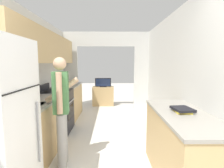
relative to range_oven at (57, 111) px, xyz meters
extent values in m
cube|color=silver|center=(-0.34, -1.07, 0.78)|extent=(0.06, 6.96, 2.50)
cube|color=tan|center=(-0.15, -0.02, 1.38)|extent=(0.32, 3.43, 0.65)
cube|color=silver|center=(2.44, -1.07, 0.78)|extent=(0.06, 6.96, 2.50)
cube|color=silver|center=(-0.18, 1.84, 0.56)|extent=(0.65, 0.06, 2.05)
cube|color=silver|center=(2.29, 1.84, 0.56)|extent=(0.65, 0.06, 2.05)
cube|color=silver|center=(1.05, 1.84, 1.81)|extent=(3.12, 0.06, 0.45)
cube|color=tan|center=(-0.01, -1.06, -0.02)|extent=(0.60, 1.36, 0.88)
cube|color=gray|center=(-0.01, -1.06, 0.44)|extent=(0.62, 1.37, 0.03)
cube|color=tan|center=(-0.01, 1.04, -0.02)|extent=(0.60, 1.32, 0.88)
cube|color=gray|center=(-0.01, 1.04, 0.44)|extent=(0.62, 1.33, 0.03)
cube|color=#9EA3A8|center=(-0.01, -1.30, 0.45)|extent=(0.42, 0.44, 0.00)
cube|color=tan|center=(2.11, -1.71, -0.02)|extent=(0.60, 1.49, 0.88)
cube|color=gray|center=(2.11, -1.71, 0.44)|extent=(0.62, 1.51, 0.03)
cube|color=black|center=(0.38, -2.12, 0.82)|extent=(0.01, 0.70, 0.01)
cylinder|color=#99999E|center=(0.39, -1.89, 0.28)|extent=(0.02, 0.02, 0.71)
cube|color=black|center=(0.00, 0.00, -0.01)|extent=(0.62, 0.76, 0.92)
cube|color=black|center=(0.32, 0.00, -0.01)|extent=(0.01, 0.51, 0.28)
cylinder|color=#B7B7BC|center=(0.34, 0.00, 0.22)|extent=(0.02, 0.60, 0.02)
cube|color=black|center=(-0.29, 0.00, 0.52)|extent=(0.04, 0.76, 0.14)
cylinder|color=#232328|center=(0.13, -0.17, 0.45)|extent=(0.16, 0.16, 0.01)
cylinder|color=#232328|center=(0.13, 0.17, 0.45)|extent=(0.16, 0.16, 0.01)
cylinder|color=#232328|center=(-0.12, -0.17, 0.45)|extent=(0.16, 0.16, 0.01)
cylinder|color=#232328|center=(-0.12, 0.17, 0.45)|extent=(0.16, 0.16, 0.01)
cylinder|color=#9E9E9E|center=(0.50, -1.39, -0.06)|extent=(0.15, 0.15, 0.80)
cylinder|color=#9E9E9E|center=(0.48, -1.22, -0.06)|extent=(0.15, 0.15, 0.80)
cube|color=#4C844C|center=(0.49, -1.30, 0.64)|extent=(0.24, 0.24, 0.60)
cylinder|color=#DBAD89|center=(0.51, -1.45, 0.66)|extent=(0.09, 0.09, 0.57)
cylinder|color=#DBAD89|center=(0.47, -1.16, 0.66)|extent=(0.52, 0.15, 0.39)
sphere|color=#DBAD89|center=(0.49, -1.30, 1.05)|extent=(0.18, 0.18, 0.18)
cube|color=gold|center=(2.11, -1.66, 0.46)|extent=(0.20, 0.25, 0.02)
cube|color=black|center=(2.11, -1.66, 0.49)|extent=(0.25, 0.29, 0.03)
cube|color=tan|center=(0.93, 2.44, -0.13)|extent=(0.75, 0.42, 0.67)
cube|color=black|center=(0.93, 2.40, 0.22)|extent=(0.25, 0.16, 0.02)
cube|color=black|center=(0.93, 2.40, 0.37)|extent=(0.57, 0.04, 0.30)
cube|color=navy|center=(0.93, 2.38, 0.37)|extent=(0.52, 0.01, 0.26)
cube|color=#B7B7BC|center=(0.03, 0.70, 0.46)|extent=(0.06, 0.19, 0.00)
cube|color=black|center=(0.03, 0.56, 0.46)|extent=(0.04, 0.11, 0.02)
camera|label=1|loc=(1.21, -3.79, 1.07)|focal=28.00mm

